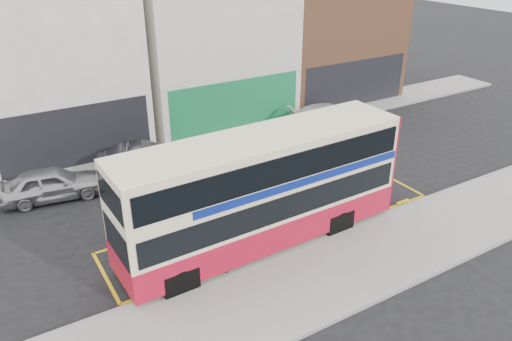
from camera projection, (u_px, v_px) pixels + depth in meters
ground at (297, 240)px, 19.34m from camera, size 120.00×120.00×0.00m
pavement at (335, 270)px, 17.53m from camera, size 40.00×4.00×0.15m
kerb at (303, 243)px, 19.01m from camera, size 40.00×0.15×0.15m
far_pavement at (182, 144)px, 27.76m from camera, size 50.00×3.00×0.15m
road_markings at (274, 222)px, 20.56m from camera, size 14.00×3.40×0.01m
terrace_left at (48, 47)px, 25.97m from camera, size 8.00×8.01×11.80m
terrace_green_shop at (204, 35)px, 30.27m from camera, size 9.00×8.01×11.30m
terrace_right at (321, 29)px, 34.67m from camera, size 9.00×8.01×10.30m
double_decker_bus at (263, 189)px, 18.23m from camera, size 11.11×2.83×4.41m
bus_stop_post at (226, 232)px, 16.63m from camera, size 0.67×0.12×2.67m
car_silver at (52, 184)px, 22.03m from camera, size 4.53×2.34×1.47m
car_grey at (146, 160)px, 24.18m from camera, size 4.93×2.76×1.54m
car_white at (330, 116)px, 29.89m from camera, size 5.33×3.14×1.45m
street_tree_right at (260, 54)px, 29.92m from camera, size 2.78×2.78×6.01m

